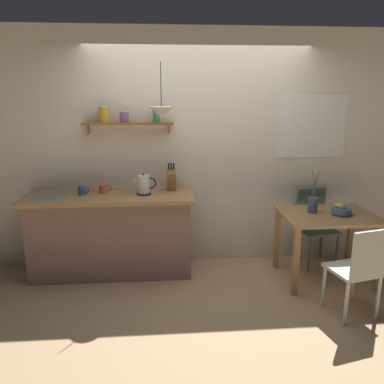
{
  "coord_description": "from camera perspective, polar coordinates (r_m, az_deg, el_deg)",
  "views": [
    {
      "loc": [
        -0.42,
        -3.79,
        2.0
      ],
      "look_at": [
        -0.1,
        0.25,
        0.95
      ],
      "focal_mm": 36.02,
      "sensor_mm": 36.0,
      "label": 1
    }
  ],
  "objects": [
    {
      "name": "dining_chair_near",
      "position": [
        3.8,
        23.48,
        -10.21
      ],
      "size": [
        0.48,
        0.46,
        0.87
      ],
      "color": "silver",
      "rests_on": "ground_plane"
    },
    {
      "name": "back_wall",
      "position": [
        4.53,
        3.48,
        6.27
      ],
      "size": [
        6.8,
        0.11,
        2.7
      ],
      "color": "silver",
      "rests_on": "ground_plane"
    },
    {
      "name": "dining_table",
      "position": [
        4.38,
        19.39,
        -4.61
      ],
      "size": [
        0.98,
        0.73,
        0.75
      ],
      "color": "tan",
      "rests_on": "ground_plane"
    },
    {
      "name": "twig_vase",
      "position": [
        4.32,
        17.44,
        -1.77
      ],
      "size": [
        0.1,
        0.1,
        0.47
      ],
      "color": "#475675",
      "rests_on": "dining_table"
    },
    {
      "name": "coffee_mug_spare",
      "position": [
        4.34,
        -12.95,
        0.47
      ],
      "size": [
        0.14,
        0.1,
        0.1
      ],
      "color": "#C6664C",
      "rests_on": "kitchen_counter"
    },
    {
      "name": "pendant_lamp",
      "position": [
        3.99,
        -4.55,
        11.71
      ],
      "size": [
        0.27,
        0.27,
        0.55
      ],
      "color": "black"
    },
    {
      "name": "kitchen_counter",
      "position": [
        4.43,
        -11.85,
        -6.07
      ],
      "size": [
        1.83,
        0.63,
        0.92
      ],
      "color": "gray",
      "rests_on": "ground_plane"
    },
    {
      "name": "knife_block",
      "position": [
        4.35,
        -3.08,
        1.88
      ],
      "size": [
        0.1,
        0.19,
        0.32
      ],
      "color": "#9E6B3D",
      "rests_on": "kitchen_counter"
    },
    {
      "name": "wall_shelf",
      "position": [
        4.31,
        -9.87,
        10.53
      ],
      "size": [
        0.99,
        0.2,
        0.3
      ],
      "color": "brown"
    },
    {
      "name": "electric_kettle",
      "position": [
        4.21,
        -7.13,
        1.04
      ],
      "size": [
        0.24,
        0.16,
        0.24
      ],
      "color": "black",
      "rests_on": "kitchen_counter"
    },
    {
      "name": "fruit_bowl",
      "position": [
        4.35,
        21.23,
        -2.45
      ],
      "size": [
        0.21,
        0.21,
        0.14
      ],
      "color": "#51759E",
      "rests_on": "dining_table"
    },
    {
      "name": "coffee_mug_by_sink",
      "position": [
        4.35,
        -15.95,
        0.28
      ],
      "size": [
        0.12,
        0.08,
        0.1
      ],
      "color": "#3D5B89",
      "rests_on": "kitchen_counter"
    },
    {
      "name": "dining_chair_far",
      "position": [
        4.81,
        17.61,
        -4.36
      ],
      "size": [
        0.48,
        0.45,
        0.9
      ],
      "color": "#4C6B5B",
      "rests_on": "ground_plane"
    },
    {
      "name": "ground_plane",
      "position": [
        4.31,
        1.63,
        -13.15
      ],
      "size": [
        14.0,
        14.0,
        0.0
      ],
      "primitive_type": "plane",
      "color": "tan"
    }
  ]
}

